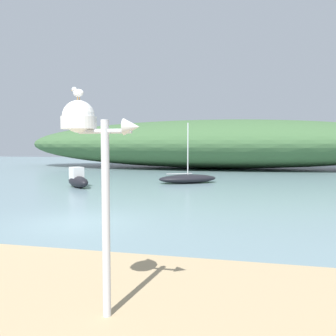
% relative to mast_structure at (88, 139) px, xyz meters
% --- Properties ---
extents(ground_plane, '(120.00, 120.00, 0.00)m').
position_rel_mast_structure_xyz_m(ground_plane, '(-3.49, 6.41, -2.84)').
color(ground_plane, gray).
extents(distant_hill, '(47.69, 15.03, 5.71)m').
position_rel_mast_structure_xyz_m(distant_hill, '(-1.20, 36.77, 0.01)').
color(distant_hill, '#3D6038').
rests_on(distant_hill, ground).
extents(mast_structure, '(1.19, 0.52, 3.21)m').
position_rel_mast_structure_xyz_m(mast_structure, '(0.00, 0.00, 0.00)').
color(mast_structure, silver).
rests_on(mast_structure, beach_sand).
extents(seagull_on_radar, '(0.27, 0.16, 0.20)m').
position_rel_mast_structure_xyz_m(seagull_on_radar, '(-0.15, 0.01, 0.68)').
color(seagull_on_radar, orange).
rests_on(seagull_on_radar, mast_structure).
extents(sailboat_far_right, '(4.51, 3.43, 4.33)m').
position_rel_mast_structure_xyz_m(sailboat_far_right, '(-1.75, 19.76, -2.52)').
color(sailboat_far_right, black).
rests_on(sailboat_far_right, ground).
extents(motorboat_inner_mooring, '(2.61, 2.53, 1.30)m').
position_rel_mast_structure_xyz_m(motorboat_inner_mooring, '(-8.34, 15.76, -2.35)').
color(motorboat_inner_mooring, black).
rests_on(motorboat_inner_mooring, ground).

